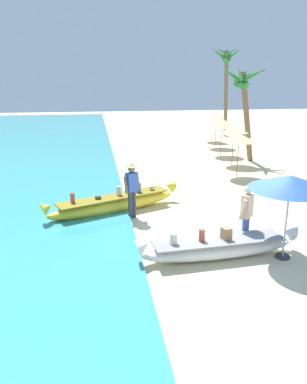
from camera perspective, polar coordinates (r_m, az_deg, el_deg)
name	(u,v)px	position (r m, az deg, el deg)	size (l,w,h in m)	color
ground_plane	(224,241)	(10.68, 10.50, -7.21)	(80.00, 80.00, 0.00)	beige
boat_white_foreground	(218,247)	(9.63, 9.63, -8.16)	(4.22, 1.00, 0.78)	white
boat_yellow_midground	(114,203)	(12.60, -5.88, -1.71)	(4.59, 2.45, 0.86)	yellow
person_vendor_hatted	(132,186)	(11.84, -3.26, 0.87)	(0.57, 0.46, 1.81)	#333842
person_tourist_customer	(247,213)	(10.14, 13.72, -3.00)	(0.52, 0.54, 1.67)	#3D5BA8
patio_umbrella_large	(290,183)	(9.47, 19.75, 1.30)	(1.96, 1.96, 2.11)	#B7B7BC
parasol_row_0	(239,138)	(17.07, 12.66, 7.88)	(1.60, 1.60, 1.91)	#8E6B47
parasol_row_1	(234,130)	(19.44, 11.89, 8.99)	(1.60, 1.60, 1.91)	#8E6B47
parasol_row_2	(222,124)	(21.70, 10.18, 9.89)	(1.60, 1.60, 1.91)	#8E6B47
parasol_row_3	(216,120)	(24.14, 9.36, 10.62)	(1.60, 1.60, 1.91)	#8E6B47
parasol_row_4	(213,116)	(26.55, 8.82, 11.20)	(1.60, 1.60, 1.91)	#8E6B47
palm_tree_tall_inland	(244,86)	(20.27, 13.36, 15.20)	(2.57, 2.75, 4.87)	brown
palm_tree_leaning_seaward	(226,67)	(28.97, 10.83, 17.90)	(2.25, 2.73, 6.32)	brown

